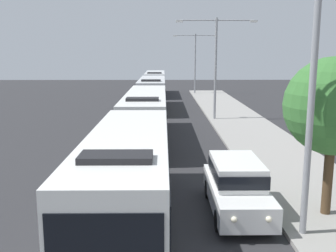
{
  "coord_description": "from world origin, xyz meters",
  "views": [
    {
      "loc": [
        -0.16,
        -2.19,
        5.59
      ],
      "look_at": [
        0.06,
        17.63,
        1.87
      ],
      "focal_mm": 41.79,
      "sensor_mm": 36.0,
      "label": 1
    }
  ],
  "objects": [
    {
      "name": "streetlamp_mid",
      "position": [
        4.1,
        30.11,
        5.22
      ],
      "size": [
        6.54,
        0.28,
        8.21
      ],
      "color": "gray",
      "rests_on": "sidewalk"
    },
    {
      "name": "bus_second_in_line",
      "position": [
        -1.3,
        22.45,
        1.69
      ],
      "size": [
        2.58,
        12.43,
        3.21
      ],
      "color": "silver",
      "rests_on": "ground_plane"
    },
    {
      "name": "white_suv",
      "position": [
        2.4,
        10.92,
        1.03
      ],
      "size": [
        1.86,
        4.83,
        1.9
      ],
      "color": "white",
      "rests_on": "ground_plane"
    },
    {
      "name": "bus_middle",
      "position": [
        -1.3,
        36.69,
        1.69
      ],
      "size": [
        2.58,
        11.68,
        3.21
      ],
      "color": "silver",
      "rests_on": "ground_plane"
    },
    {
      "name": "bus_fourth_in_line",
      "position": [
        -1.3,
        50.06,
        1.69
      ],
      "size": [
        2.58,
        11.47,
        3.21
      ],
      "color": "silver",
      "rests_on": "ground_plane"
    },
    {
      "name": "streetlamp_near",
      "position": [
        4.1,
        8.95,
        5.0
      ],
      "size": [
        5.14,
        0.28,
        7.97
      ],
      "color": "gray",
      "rests_on": "sidewalk"
    },
    {
      "name": "roadside_tree",
      "position": [
        5.41,
        10.44,
        3.85
      ],
      "size": [
        3.24,
        3.24,
        5.34
      ],
      "color": "#4C3823",
      "rests_on": "sidewalk"
    },
    {
      "name": "bus_lead",
      "position": [
        -1.3,
        9.98,
        1.69
      ],
      "size": [
        2.58,
        10.46,
        3.21
      ],
      "color": "silver",
      "rests_on": "ground_plane"
    },
    {
      "name": "streetlamp_far",
      "position": [
        4.1,
        51.28,
        5.04
      ],
      "size": [
        5.99,
        0.28,
        7.93
      ],
      "color": "gray",
      "rests_on": "sidewalk"
    }
  ]
}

